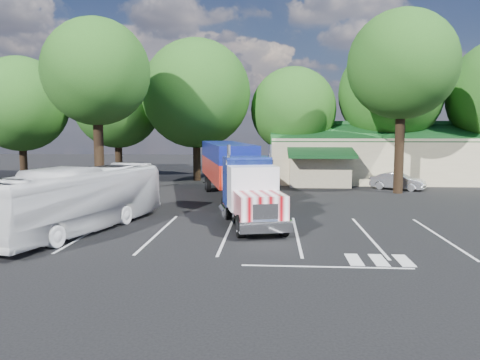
# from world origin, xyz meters

# --- Properties ---
(ground) EXTENTS (120.00, 120.00, 0.00)m
(ground) POSITION_xyz_m (0.00, 0.00, 0.00)
(ground) COLOR black
(ground) RESTS_ON ground
(event_hall) EXTENTS (24.20, 14.12, 5.55)m
(event_hall) POSITION_xyz_m (13.74, 17.81, 2.21)
(event_hall) COLOR beige
(event_hall) RESTS_ON ground
(tree_row_a) EXTENTS (9.00, 9.00, 11.68)m
(tree_row_a) POSITION_xyz_m (-22.00, 16.50, 7.16)
(tree_row_a) COLOR black
(tree_row_a) RESTS_ON ground
(tree_row_b) EXTENTS (8.40, 8.40, 11.35)m
(tree_row_b) POSITION_xyz_m (-13.00, 17.80, 7.13)
(tree_row_b) COLOR black
(tree_row_b) RESTS_ON ground
(tree_row_c) EXTENTS (10.00, 10.00, 13.05)m
(tree_row_c) POSITION_xyz_m (-5.00, 16.20, 8.04)
(tree_row_c) COLOR black
(tree_row_c) RESTS_ON ground
(tree_row_d) EXTENTS (8.00, 8.00, 10.60)m
(tree_row_d) POSITION_xyz_m (4.00, 17.50, 6.58)
(tree_row_d) COLOR black
(tree_row_d) RESTS_ON ground
(tree_row_e) EXTENTS (9.60, 9.60, 12.90)m
(tree_row_e) POSITION_xyz_m (13.00, 18.00, 8.09)
(tree_row_e) COLOR black
(tree_row_e) RESTS_ON ground
(tree_near_left) EXTENTS (7.60, 7.60, 12.65)m
(tree_near_left) POSITION_xyz_m (-10.50, 6.00, 8.81)
(tree_near_left) COLOR black
(tree_near_left) RESTS_ON ground
(tree_near_right) EXTENTS (8.00, 8.00, 13.50)m
(tree_near_right) POSITION_xyz_m (11.50, 8.50, 9.46)
(tree_near_right) COLOR black
(tree_near_right) RESTS_ON ground
(semi_truck) EXTENTS (6.66, 19.23, 4.02)m
(semi_truck) POSITION_xyz_m (-0.56, 2.84, 2.28)
(semi_truck) COLOR black
(semi_truck) RESTS_ON ground
(woman) EXTENTS (0.61, 0.71, 1.65)m
(woman) POSITION_xyz_m (1.60, -4.99, 0.82)
(woman) COLOR black
(woman) RESTS_ON ground
(bicycle) EXTENTS (1.17, 1.70, 0.85)m
(bicycle) POSITION_xyz_m (1.80, 2.62, 0.42)
(bicycle) COLOR black
(bicycle) RESTS_ON ground
(tour_bus) EXTENTS (5.38, 11.20, 3.04)m
(tour_bus) POSITION_xyz_m (-7.00, -6.01, 1.52)
(tour_bus) COLOR silver
(tour_bus) RESTS_ON ground
(silver_sedan) EXTENTS (4.33, 3.25, 1.37)m
(silver_sedan) POSITION_xyz_m (12.00, 10.50, 0.68)
(silver_sedan) COLOR #A7AAAE
(silver_sedan) RESTS_ON ground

